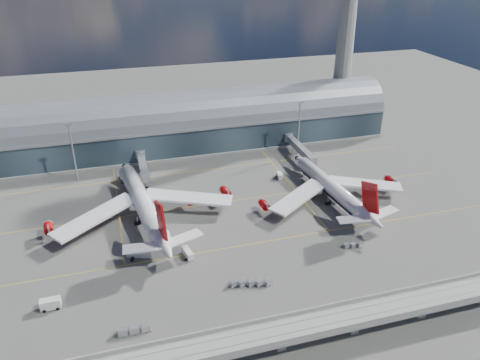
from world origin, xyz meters
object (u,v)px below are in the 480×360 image
object	(u,v)px
service_truck_4	(280,176)
service_truck_0	(188,253)
cargo_train_1	(251,283)
cargo_train_2	(353,245)
airliner_right	(333,189)
floodlight_mast_left	(73,151)
airliner_left	(144,205)
cargo_train_0	(134,330)
service_truck_1	(51,304)
service_truck_3	(332,189)
floodlight_mast_right	(299,127)
service_truck_5	(127,177)
service_truck_2	(140,253)
control_tower	(347,29)

from	to	relation	value
service_truck_4	service_truck_0	bearing A→B (deg)	-131.77
cargo_train_1	cargo_train_2	bearing A→B (deg)	-91.04
airliner_right	cargo_train_2	world-z (taller)	airliner_right
floodlight_mast_left	cargo_train_1	world-z (taller)	floodlight_mast_left
airliner_left	cargo_train_1	distance (m)	52.58
airliner_right	cargo_train_0	world-z (taller)	airliner_right
service_truck_0	service_truck_1	size ratio (longest dim) A/B	1.16
floodlight_mast_left	cargo_train_1	distance (m)	99.63
service_truck_0	service_truck_1	bearing A→B (deg)	-172.67
floodlight_mast_left	cargo_train_0	world-z (taller)	floodlight_mast_left
airliner_left	service_truck_3	distance (m)	74.84
floodlight_mast_right	service_truck_5	xyz separation A→B (m)	(-80.03, -5.98, -12.01)
service_truck_5	cargo_train_0	size ratio (longest dim) A/B	0.80
service_truck_2	cargo_train_2	distance (m)	69.71
airliner_right	floodlight_mast_right	bearing A→B (deg)	79.78
control_tower	service_truck_4	world-z (taller)	control_tower
cargo_train_1	floodlight_mast_right	bearing A→B (deg)	-44.58
floodlight_mast_right	airliner_right	size ratio (longest dim) A/B	0.41
floodlight_mast_right	cargo_train_1	xyz separation A→B (m)	(-49.93, -85.19, -12.76)
floodlight_mast_right	cargo_train_0	bearing A→B (deg)	-131.76
service_truck_2	airliner_left	bearing A→B (deg)	8.73
floodlight_mast_right	service_truck_2	size ratio (longest dim) A/B	3.10
cargo_train_1	service_truck_4	bearing A→B (deg)	-41.55
service_truck_1	cargo_train_2	world-z (taller)	service_truck_1
service_truck_5	cargo_train_2	xyz separation A→B (m)	(68.31, -70.27, -0.85)
service_truck_1	service_truck_3	xyz separation A→B (m)	(104.43, 39.60, -0.29)
floodlight_mast_left	floodlight_mast_right	world-z (taller)	same
service_truck_0	cargo_train_0	bearing A→B (deg)	-134.50
service_truck_1	service_truck_3	size ratio (longest dim) A/B	0.97
service_truck_0	service_truck_5	xyz separation A→B (m)	(-14.87, 59.95, 0.32)
airliner_left	cargo_train_1	xyz separation A→B (m)	(26.05, -45.36, -5.36)
cargo_train_1	service_truck_3	bearing A→B (deg)	-60.95
airliner_left	service_truck_2	world-z (taller)	airliner_left
airliner_right	service_truck_1	xyz separation A→B (m)	(-101.24, -33.31, -3.53)
service_truck_0	floodlight_mast_right	bearing A→B (deg)	34.77
control_tower	service_truck_2	size ratio (longest dim) A/B	12.41
airliner_left	service_truck_0	xyz separation A→B (m)	(10.82, -26.09, -4.93)
floodlight_mast_right	service_truck_2	distance (m)	101.80
airliner_right	service_truck_3	distance (m)	8.02
floodlight_mast_left	cargo_train_2	bearing A→B (deg)	-40.82
service_truck_3	service_truck_4	distance (m)	23.64
control_tower	cargo_train_0	distance (m)	178.52
floodlight_mast_right	cargo_train_2	size ratio (longest dim) A/B	3.79
floodlight_mast_right	control_tower	bearing A→B (deg)	38.66
service_truck_2	service_truck_5	distance (m)	55.90
airliner_left	service_truck_4	world-z (taller)	airliner_left
floodlight_mast_right	cargo_train_1	world-z (taller)	floodlight_mast_right
service_truck_2	cargo_train_0	distance (m)	33.06
floodlight_mast_left	service_truck_0	bearing A→B (deg)	-62.15
service_truck_2	service_truck_4	distance (m)	74.32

